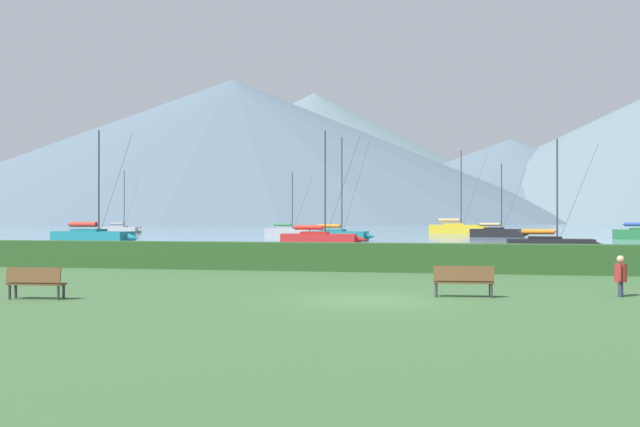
{
  "coord_description": "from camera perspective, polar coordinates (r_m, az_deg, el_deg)",
  "views": [
    {
      "loc": [
        2.63,
        -20.71,
        2.43
      ],
      "look_at": [
        -11.32,
        49.87,
        2.75
      ],
      "focal_mm": 40.37,
      "sensor_mm": 36.0,
      "label": 1
    }
  ],
  "objects": [
    {
      "name": "sailboat_slip_5",
      "position": [
        60.63,
        0.0,
        -1.98
      ],
      "size": [
        7.28,
        2.44,
        9.68
      ],
      "rotation": [
        0.0,
        0.0,
        0.05
      ],
      "color": "red",
      "rests_on": "harbor_water"
    },
    {
      "name": "ground_plane",
      "position": [
        21.02,
        3.94,
        -6.88
      ],
      "size": [
        1000.0,
        1000.0,
        0.0
      ],
      "primitive_type": "plane",
      "color": "#385B33"
    },
    {
      "name": "distant_hill_central_peak",
      "position": [
        419.83,
        -0.44,
        4.51
      ],
      "size": [
        285.78,
        285.78,
        74.69
      ],
      "primitive_type": "cone",
      "color": "slate",
      "rests_on": "ground_plane"
    },
    {
      "name": "sailboat_slip_0",
      "position": [
        91.32,
        -2.45,
        -1.43
      ],
      "size": [
        6.79,
        2.42,
        8.01
      ],
      "rotation": [
        0.0,
        0.0,
        -0.08
      ],
      "color": "#9E9EA3",
      "rests_on": "harbor_water"
    },
    {
      "name": "park_bench_under_tree",
      "position": [
        22.73,
        -21.63,
        -5.02
      ],
      "size": [
        1.7,
        0.6,
        0.95
      ],
      "rotation": [
        0.0,
        0.0,
        0.07
      ],
      "color": "brown",
      "rests_on": "ground_plane"
    },
    {
      "name": "distant_hill_west_ridge",
      "position": [
        376.91,
        14.87,
        2.56
      ],
      "size": [
        230.0,
        230.0,
        41.83
      ],
      "primitive_type": "cone",
      "color": "#4C6070",
      "rests_on": "ground_plane"
    },
    {
      "name": "sailboat_slip_1",
      "position": [
        87.77,
        13.92,
        -1.45
      ],
      "size": [
        7.26,
        2.93,
        8.72
      ],
      "rotation": [
        0.0,
        0.0,
        -0.14
      ],
      "color": "black",
      "rests_on": "harbor_water"
    },
    {
      "name": "distant_hill_far_shoulder",
      "position": [
        341.5,
        -6.95,
        4.96
      ],
      "size": [
        314.18,
        314.18,
        66.98
      ],
      "primitive_type": "cone",
      "color": "#4C6070",
      "rests_on": "ground_plane"
    },
    {
      "name": "sailboat_slip_7",
      "position": [
        106.0,
        10.83,
        -1.15
      ],
      "size": [
        9.25,
        3.27,
        12.01
      ],
      "rotation": [
        0.0,
        0.0,
        0.07
      ],
      "color": "gold",
      "rests_on": "harbor_water"
    },
    {
      "name": "sailboat_slip_9",
      "position": [
        51.85,
        17.85,
        -2.32
      ],
      "size": [
        6.62,
        1.97,
        7.77
      ],
      "rotation": [
        0.0,
        0.0,
        -0.0
      ],
      "color": "black",
      "rests_on": "harbor_water"
    },
    {
      "name": "harbor_water",
      "position": [
        157.75,
        10.23,
        -1.13
      ],
      "size": [
        320.0,
        246.0,
        0.0
      ],
      "primitive_type": "cube",
      "color": "slate",
      "rests_on": "ground_plane"
    },
    {
      "name": "person_seated_viewer",
      "position": [
        23.68,
        22.72,
        -4.45
      ],
      "size": [
        0.36,
        0.55,
        1.25
      ],
      "rotation": [
        0.0,
        0.0,
        -0.26
      ],
      "color": "#2D3347",
      "rests_on": "ground_plane"
    },
    {
      "name": "park_bench_near_path",
      "position": [
        22.12,
        11.3,
        -5.15
      ],
      "size": [
        1.81,
        0.59,
        0.95
      ],
      "rotation": [
        0.0,
        0.0,
        0.06
      ],
      "color": "brown",
      "rests_on": "ground_plane"
    },
    {
      "name": "hedge_line",
      "position": [
        31.87,
        6.44,
        -3.48
      ],
      "size": [
        80.0,
        1.2,
        1.26
      ],
      "primitive_type": "cube",
      "color": "#284C23",
      "rests_on": "ground_plane"
    },
    {
      "name": "sailboat_slip_8",
      "position": [
        110.67,
        -15.44,
        -1.22
      ],
      "size": [
        6.56,
        2.25,
        9.26
      ],
      "rotation": [
        0.0,
        0.0,
        -0.06
      ],
      "color": "#9E9EA3",
      "rests_on": "harbor_water"
    },
    {
      "name": "sailboat_slip_3",
      "position": [
        72.39,
        1.42,
        -1.7
      ],
      "size": [
        7.2,
        2.88,
        10.41
      ],
      "rotation": [
        0.0,
        0.0,
        -0.13
      ],
      "color": "#19707A",
      "rests_on": "harbor_water"
    },
    {
      "name": "sailboat_slip_11",
      "position": [
        66.98,
        -17.49,
        -1.73
      ],
      "size": [
        8.42,
        3.24,
        10.11
      ],
      "rotation": [
        0.0,
        0.0,
        -0.11
      ],
      "color": "#19707A",
      "rests_on": "harbor_water"
    }
  ]
}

